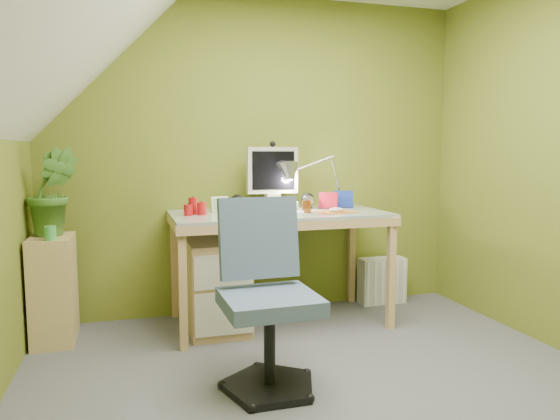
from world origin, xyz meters
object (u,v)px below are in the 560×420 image
object	(u,v)px
desk_lamp	(329,170)
task_chair	(269,299)
desk	(279,268)
potted_plant	(53,191)
side_ledge	(54,289)
monitor	(272,174)
radiator	(382,281)

from	to	relation	value
desk_lamp	task_chair	bearing A→B (deg)	-114.96
desk	potted_plant	xyz separation A→B (m)	(-1.49, 0.09, 0.58)
desk	side_ledge	size ratio (longest dim) A/B	2.17
desk	potted_plant	size ratio (longest dim) A/B	2.65
desk_lamp	task_chair	distance (m)	1.55
monitor	side_ledge	world-z (taller)	monitor
task_chair	radiator	distance (m)	1.81
desk	task_chair	distance (m)	1.07
potted_plant	desk_lamp	bearing A→B (deg)	2.63
potted_plant	task_chair	size ratio (longest dim) A/B	0.58
side_ledge	task_chair	distance (m)	1.58
desk	radiator	world-z (taller)	desk
desk_lamp	potted_plant	distance (m)	1.95
side_ledge	radiator	xyz separation A→B (m)	(2.45, 0.19, -0.16)
desk_lamp	radiator	bearing A→B (deg)	14.33
task_chair	side_ledge	bearing A→B (deg)	135.96
desk_lamp	monitor	bearing A→B (deg)	-171.50
desk	monitor	size ratio (longest dim) A/B	2.89
radiator	task_chair	bearing A→B (deg)	-135.45
task_chair	radiator	xyz separation A→B (m)	(1.28, 1.24, -0.30)
side_ledge	desk	bearing A→B (deg)	-1.55
side_ledge	potted_plant	bearing A→B (deg)	71.40
desk	monitor	bearing A→B (deg)	88.96
desk_lamp	radiator	xyz separation A→B (m)	(0.49, 0.05, -0.91)
monitor	potted_plant	distance (m)	1.50
desk	side_ledge	bearing A→B (deg)	177.41
task_chair	radiator	world-z (taller)	task_chair
monitor	radiator	xyz separation A→B (m)	(0.94, 0.05, -0.88)
desk	monitor	distance (m)	0.69
desk_lamp	side_ledge	bearing A→B (deg)	-167.43
monitor	desk_lamp	size ratio (longest dim) A/B	0.92
desk	side_ledge	distance (m)	1.51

